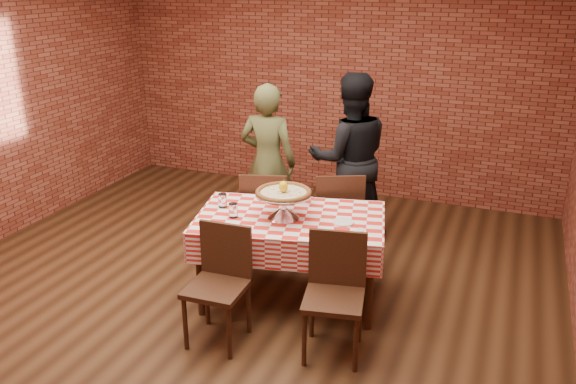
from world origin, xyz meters
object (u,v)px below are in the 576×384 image
Objects in this scene: water_glass_right at (222,201)px; diner_olive at (268,162)px; chair_near_left at (216,289)px; diner_black at (350,158)px; table at (290,258)px; chair_far_right at (337,215)px; condiment_caddy at (307,196)px; water_glass_left at (233,210)px; pizza_stand at (283,206)px; chair_near_right at (334,299)px; chair_far_left at (266,214)px; pizza at (283,193)px.

diner_olive is (-0.08, 1.15, -0.01)m from water_glass_right.
diner_black is (0.38, 2.18, 0.42)m from chair_near_left.
table is at bearing 1.85° from water_glass_right.
chair_near_left is 1.69m from chair_far_right.
condiment_caddy is 0.64m from chair_far_right.
diner_olive is (-0.41, 1.92, 0.36)m from chair_near_left.
water_glass_left is (-0.43, -0.18, 0.44)m from table.
table is 3.24× the size of pizza_stand.
diner_olive is (-0.64, 1.17, -0.05)m from pizza_stand.
chair_far_left is (-1.08, 1.26, 0.01)m from chair_near_right.
pizza is at bearing -90.00° from pizza_stand.
table is at bearing 55.50° from chair_far_right.
condiment_caddy is (0.07, 0.36, -0.15)m from pizza.
chair_near_right is (0.55, -0.95, -0.37)m from condiment_caddy.
diner_black is at bearing 78.00° from chair_near_left.
water_glass_right is 0.72m from condiment_caddy.
chair_far_right reaches higher than water_glass_right.
chair_far_left reaches higher than condiment_caddy.
diner_olive is at bearing 99.95° from chair_near_left.
diner_black is at bearing -110.06° from chair_far_right.
chair_near_left is at bearing -66.45° from water_glass_right.
diner_olive is at bearing 114.96° from chair_near_right.
condiment_caddy reaches higher than water_glass_right.
chair_far_right is 0.53× the size of diner_black.
pizza_stand is 3.98× the size of water_glass_left.
pizza reaches higher than table.
condiment_caddy is at bearing 128.40° from diner_olive.
chair_near_right is at bearing -43.28° from pizza_stand.
water_glass_right is at bearing 177.89° from pizza.
water_glass_right is (-0.19, 0.16, 0.00)m from water_glass_left.
diner_olive reaches higher than pizza.
pizza_stand is 0.99m from chair_far_right.
condiment_caddy is (0.45, 0.51, 0.01)m from water_glass_left.
water_glass_left is 0.13× the size of chair_near_left.
chair_near_right is at bearing -47.23° from table.
pizza_stand reaches higher than chair_far_left.
diner_black is (0.15, 1.43, 0.01)m from pizza_stand.
pizza is 0.49× the size of chair_far_left.
condiment_caddy is 1.07m from diner_olive.
chair_near_right is 0.56× the size of diner_olive.
diner_olive is (-0.64, 1.17, -0.16)m from pizza.
pizza reaches higher than pizza_stand.
table is 0.87× the size of diner_black.
diner_black is at bearing 92.41° from chair_near_right.
chair_near_right is at bearing -43.28° from pizza.
water_glass_right is at bearing 177.89° from pizza_stand.
water_glass_left is at bearing 98.13° from diner_olive.
diner_black reaches higher than chair_far_right.
diner_black is (0.15, 1.43, -0.10)m from pizza.
water_glass_right is 0.13× the size of chair_near_left.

